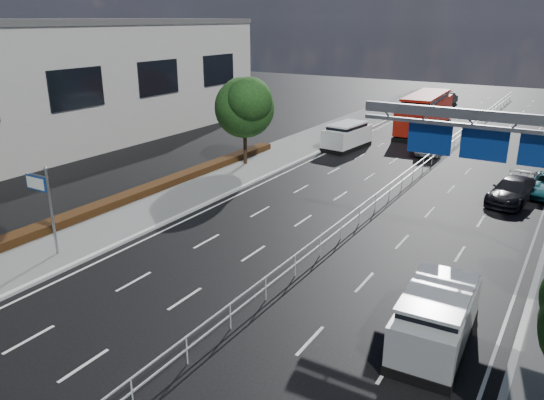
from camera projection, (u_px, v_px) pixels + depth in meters
The scene contains 15 objects.
ground at pixel (243, 318), 19.71m from camera, with size 160.00×160.00×0.00m, color black.
sidewalk_near at pixel (44, 250), 25.32m from camera, with size 5.00×140.00×0.14m, color slate.
kerb_near at pixel (79, 262), 24.09m from camera, with size 0.25×140.00×0.15m, color silver.
median_fence at pixel (420, 167), 37.73m from camera, with size 0.05×85.00×1.02m.
hedge_near at pixel (99, 207), 30.15m from camera, with size 1.00×36.00×0.44m, color black.
toilet_sign at pixel (43, 195), 24.11m from camera, with size 1.62×0.18×4.34m.
overhead_gantry at pixel (503, 140), 22.71m from camera, with size 10.24×0.38×7.45m.
near_building at pixel (77, 84), 47.32m from camera, with size 12.00×38.00×10.00m, color beige.
near_tree_back at pixel (245, 104), 38.58m from camera, with size 4.84×4.51×6.69m.
white_minivan at pixel (347, 136), 44.87m from camera, with size 2.71×5.27×2.20m.
red_bus at pixel (425, 112), 51.42m from camera, with size 3.55×12.40×3.67m.
near_car_silver at pixel (431, 145), 43.21m from camera, with size 1.85×4.60×1.57m, color #A7A8AE.
near_car_dark at pixel (447, 99), 67.39m from camera, with size 1.73×4.96×1.63m, color black.
silver_minivan at pixel (436, 318), 17.81m from camera, with size 2.34×5.10×2.09m.
parked_car_dark at pixel (512, 190), 31.92m from camera, with size 2.03×5.00×1.45m, color black.
Camera 1 is at (9.82, -14.15, 10.59)m, focal length 35.00 mm.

